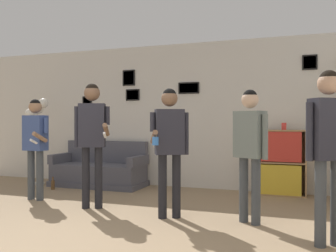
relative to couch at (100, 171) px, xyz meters
The scene contains 12 objects.
ground_plane 3.57m from the couch, 69.89° to the right, with size 20.00×20.00×0.00m, color #937A5B.
wall_back 1.68m from the couch, 18.93° to the left, with size 8.69×0.08×2.70m.
couch is the anchor object (origin of this frame).
bookshelf 3.35m from the couch, ahead, with size 0.82×0.30×1.10m.
floor_lamp 1.64m from the couch, 167.45° to the right, with size 0.40×0.44×1.69m.
person_player_foreground_left 1.67m from the couch, 101.03° to the right, with size 0.50×0.46×1.58m.
person_player_foreground_center 2.07m from the couch, 63.23° to the right, with size 0.58×0.42×1.77m.
person_watcher_holding_cup 2.87m from the couch, 41.62° to the right, with size 0.45×0.55×1.65m.
person_spectator_near_bookshelf 3.60m from the couch, 29.64° to the right, with size 0.44×0.35×1.62m.
person_spectator_far_right 4.62m from the couch, 30.85° to the right, with size 0.43×0.37×1.74m.
bottle_on_floor 0.90m from the couch, 132.55° to the right, with size 0.07×0.07×0.23m.
drinking_cup 3.50m from the couch, ahead, with size 0.08×0.08×0.12m.
Camera 1 is at (2.43, -2.98, 1.23)m, focal length 40.00 mm.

